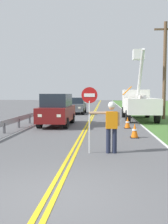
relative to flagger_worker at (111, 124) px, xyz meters
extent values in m
plane|color=#5B5B5E|center=(-1.34, -3.93, -1.05)|extent=(160.00, 160.00, 0.00)
cube|color=yellow|center=(-1.43, 16.07, -1.04)|extent=(0.11, 110.00, 0.01)
cube|color=yellow|center=(-1.25, 16.07, -1.04)|extent=(0.11, 110.00, 0.01)
cube|color=silver|center=(2.26, 16.07, -1.04)|extent=(0.12, 110.00, 0.01)
cube|color=silver|center=(-4.94, 16.07, -1.04)|extent=(0.12, 110.00, 0.01)
cylinder|color=#1E2338|center=(0.12, 0.01, -0.61)|extent=(0.16, 0.16, 0.88)
cylinder|color=#1E2338|center=(-0.10, -0.01, -0.61)|extent=(0.16, 0.16, 0.88)
cube|color=orange|center=(0.01, 0.00, 0.13)|extent=(0.42, 0.27, 0.60)
cylinder|color=tan|center=(-0.49, -0.04, 0.38)|extent=(0.61, 0.13, 0.09)
cylinder|color=tan|center=(0.25, 0.02, 0.16)|extent=(0.09, 0.09, 0.48)
sphere|color=tan|center=(0.01, 0.00, 0.60)|extent=(0.22, 0.22, 0.22)
sphere|color=white|center=(0.01, 0.00, 0.65)|extent=(0.25, 0.25, 0.25)
cylinder|color=silver|center=(-0.77, -0.06, -0.12)|extent=(0.04, 0.04, 1.85)
cylinder|color=#B71414|center=(-0.77, -0.06, 1.00)|extent=(0.56, 0.03, 0.56)
cube|color=white|center=(-0.77, -0.08, 1.00)|extent=(0.38, 0.01, 0.12)
cube|color=white|center=(2.52, 10.46, 0.16)|extent=(2.34, 4.62, 1.10)
cube|color=white|center=(2.55, 13.91, 0.41)|extent=(2.22, 2.12, 2.00)
cube|color=#1E2833|center=(2.56, 14.94, 0.71)|extent=(1.98, 0.08, 0.90)
cylinder|color=silver|center=(2.51, 9.54, 0.83)|extent=(0.56, 0.56, 0.24)
cylinder|color=silver|center=(2.52, 10.85, 2.60)|extent=(0.26, 2.82, 3.43)
cube|color=white|center=(2.53, 12.17, 4.24)|extent=(0.91, 0.91, 0.80)
cube|color=orange|center=(1.33, 8.67, 1.26)|extent=(0.60, 0.80, 0.59)
cylinder|color=black|center=(1.52, 13.72, -0.59)|extent=(0.33, 0.92, 0.92)
cylinder|color=black|center=(3.58, 13.70, -0.59)|extent=(0.33, 0.92, 0.92)
cylinder|color=black|center=(1.48, 9.43, -0.59)|extent=(0.33, 0.92, 0.92)
cylinder|color=black|center=(3.54, 9.42, -0.59)|extent=(0.33, 0.92, 0.92)
cube|color=maroon|center=(-3.36, 7.54, -0.25)|extent=(1.88, 4.62, 0.92)
cube|color=#1E2833|center=(-3.36, 7.54, 0.63)|extent=(1.64, 2.87, 0.84)
cube|color=#EAEACC|center=(-2.82, 5.25, -0.20)|extent=(0.24, 0.06, 0.16)
cube|color=#EAEACC|center=(-3.93, 5.26, -0.20)|extent=(0.24, 0.06, 0.16)
cylinder|color=black|center=(-2.55, 6.11, -0.71)|extent=(0.29, 0.68, 0.68)
cylinder|color=black|center=(-4.19, 6.12, -0.71)|extent=(0.29, 0.68, 0.68)
cylinder|color=black|center=(-2.53, 8.96, -0.71)|extent=(0.29, 0.68, 0.68)
cylinder|color=black|center=(-4.17, 8.97, -0.71)|extent=(0.29, 0.68, 0.68)
cube|color=#4C5156|center=(-3.20, 17.52, -0.35)|extent=(1.86, 4.11, 0.72)
cube|color=#1E2833|center=(-3.19, 17.77, 0.33)|extent=(1.63, 1.73, 0.64)
cube|color=#EAEACC|center=(-2.65, 15.49, -0.30)|extent=(0.24, 0.06, 0.16)
cube|color=#EAEACC|center=(-3.76, 15.49, -0.30)|extent=(0.24, 0.06, 0.16)
cylinder|color=black|center=(-2.38, 16.24, -0.71)|extent=(0.28, 0.68, 0.68)
cylinder|color=black|center=(-4.02, 16.25, -0.71)|extent=(0.28, 0.68, 0.68)
cylinder|color=black|center=(-2.37, 18.79, -0.71)|extent=(0.28, 0.68, 0.68)
cylinder|color=black|center=(-4.01, 18.79, -0.71)|extent=(0.28, 0.68, 0.68)
cylinder|color=brown|center=(4.72, 12.51, 2.94)|extent=(0.28, 0.28, 7.97)
cube|color=brown|center=(4.72, 12.51, 6.32)|extent=(1.80, 0.14, 0.14)
cone|color=orange|center=(1.21, 3.20, -0.70)|extent=(0.36, 0.36, 0.70)
cylinder|color=white|center=(1.21, 3.20, -0.66)|extent=(0.25, 0.25, 0.08)
cube|color=black|center=(1.21, 3.20, -1.03)|extent=(0.40, 0.40, 0.03)
cone|color=orange|center=(1.18, 6.52, -0.70)|extent=(0.36, 0.36, 0.70)
cylinder|color=white|center=(1.18, 6.52, -0.66)|extent=(0.25, 0.25, 0.08)
cube|color=black|center=(1.18, 6.52, -1.03)|extent=(0.40, 0.40, 0.03)
cube|color=#9EA0A3|center=(-5.54, 12.00, -0.50)|extent=(0.06, 32.00, 0.32)
cube|color=#4C4C51|center=(-5.54, 4.00, -0.77)|extent=(0.10, 0.10, 0.55)
cube|color=#4C4C51|center=(-5.54, 6.29, -0.77)|extent=(0.10, 0.10, 0.55)
cube|color=#4C4C51|center=(-5.54, 8.57, -0.77)|extent=(0.10, 0.10, 0.55)
cube|color=#4C4C51|center=(-5.54, 10.86, -0.77)|extent=(0.10, 0.10, 0.55)
cube|color=#4C4C51|center=(-5.54, 13.14, -0.77)|extent=(0.10, 0.10, 0.55)
cube|color=#4C4C51|center=(-5.54, 15.43, -0.77)|extent=(0.10, 0.10, 0.55)
cube|color=#4C4C51|center=(-5.54, 17.72, -0.77)|extent=(0.10, 0.10, 0.55)
cube|color=#4C4C51|center=(-5.54, 20.00, -0.77)|extent=(0.10, 0.10, 0.55)
cube|color=#4C4C51|center=(-5.54, 22.29, -0.77)|extent=(0.10, 0.10, 0.55)
cube|color=#4C4C51|center=(-5.54, 24.57, -0.77)|extent=(0.10, 0.10, 0.55)
cube|color=#4C4C51|center=(-5.54, 26.86, -0.77)|extent=(0.10, 0.10, 0.55)
camera|label=1|loc=(-0.26, -8.78, 1.05)|focal=40.10mm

